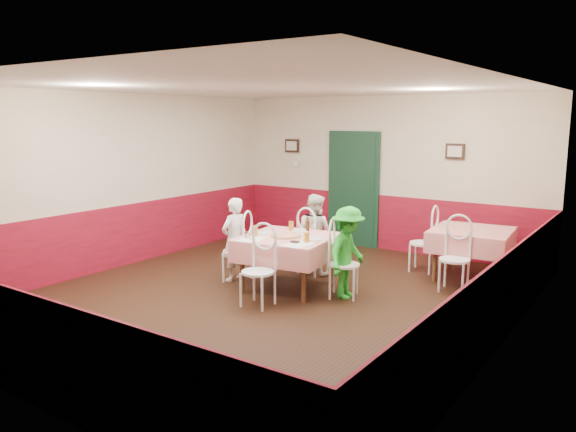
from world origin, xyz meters
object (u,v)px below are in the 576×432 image
Objects in this scene: chair_right at (344,265)px; beer_bottle at (308,225)px; second_table at (471,254)px; diner_far at (314,234)px; chair_second_b at (455,260)px; glass_b at (307,238)px; wallet at (295,242)px; chair_second_a at (423,243)px; main_table at (288,263)px; glass_a at (255,231)px; chair_near at (258,272)px; diner_left at (234,239)px; pizza at (286,236)px; diner_right at (348,253)px; chair_left at (237,251)px; chair_far at (313,246)px; glass_c at (291,226)px.

beer_bottle is (-0.79, 0.32, 0.41)m from chair_right.
diner_far is at bearing -152.94° from second_table.
glass_b is at bearing -142.77° from chair_second_b.
second_table is 0.89× the size of diner_far.
chair_second_a is at bearing 60.13° from wallet.
main_table and second_table have the same top height.
chair_second_a reaches higher than wallet.
beer_bottle reaches higher than glass_a.
chair_near is 1.76m from diner_far.
chair_right is 6.78× the size of glass_b.
diner_left reaches higher than chair_right.
chair_right is 8.18× the size of wallet.
second_table is 2.76× the size of pizza.
diner_right is at bearing -120.60° from second_table.
glass_a reaches higher than second_table.
pizza is 2.69× the size of glass_a.
diner_left is (-0.05, -0.01, 0.17)m from chair_left.
chair_second_b is at bearing -164.04° from chair_far.
chair_right is at bearing 7.37° from main_table.
chair_left is 5.97× the size of glass_a.
diner_right reaches higher than glass_c.
chair_left is 0.89m from pizza.
chair_left reaches higher than second_table.
chair_second_b is (1.88, 2.06, 0.00)m from chair_near.
glass_b is (0.54, -1.02, 0.38)m from chair_far.
chair_right and chair_second_a have the same top height.
main_table is at bearing 91.61° from chair_near.
diner_left is at bearing 164.80° from wallet.
chair_near reaches higher than wallet.
beer_bottle is at bearing 48.49° from chair_right.
chair_far is (-0.11, 0.84, 0.08)m from main_table.
diner_far is (-0.22, 1.74, 0.18)m from chair_near.
chair_second_a is at bearing 130.33° from chair_second_b.
main_table is 11.09× the size of wallet.
glass_a is at bearing -104.93° from glass_c.
chair_second_a is (1.13, 2.81, 0.00)m from chair_near.
diner_left is at bearing -144.13° from second_table.
chair_right is 1.90m from chair_second_a.
second_table is 0.75m from chair_second_b.
pizza is (-0.12, 0.80, 0.32)m from chair_near.
chair_left is at bearing -49.73° from chair_second_a.
diner_far reaches higher than diner_left.
chair_left and chair_second_a have the same top height.
chair_second_b is 2.27m from wallet.
wallet is at bearing 87.65° from diner_left.
glass_a is (-0.27, -1.12, 0.39)m from chair_far.
chair_left reaches higher than glass_b.
second_table is 8.44× the size of glass_b.
chair_near is 1.33m from beer_bottle.
glass_b is at bearing 68.97° from chair_left.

